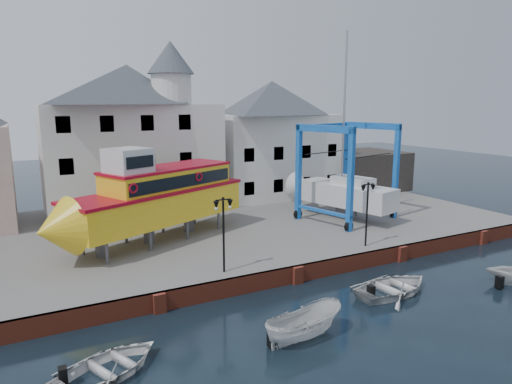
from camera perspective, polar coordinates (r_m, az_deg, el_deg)
name	(u,v)px	position (r m, az deg, el deg)	size (l,w,h in m)	color
ground	(297,283)	(26.66, 5.15, -11.27)	(140.00, 140.00, 0.00)	black
hardstanding	(221,228)	(35.73, -4.40, -4.56)	(44.00, 22.00, 1.00)	#615F5C
quay_wall	(296,274)	(26.55, 5.04, -10.20)	(44.00, 0.47, 1.00)	maroon
building_white_main	(132,136)	(40.10, -15.24, 6.74)	(14.00, 8.30, 14.00)	silver
building_white_right	(272,139)	(45.71, 1.96, 6.68)	(12.00, 8.00, 11.20)	silver
shed_dark	(362,170)	(50.22, 13.08, 2.66)	(8.00, 7.00, 4.00)	black
lamp_post_left	(223,216)	(24.56, -4.11, -2.96)	(1.12, 0.32, 4.20)	black
lamp_post_right	(368,198)	(29.86, 13.78, -0.72)	(1.12, 0.32, 4.20)	black
tour_boat	(148,199)	(30.42, -13.36, -0.80)	(14.79, 9.20, 6.38)	#59595E
travel_lift	(338,187)	(37.45, 10.21, 0.60)	(7.88, 9.89, 14.48)	#1138A0
motorboat_a	(304,339)	(21.00, 5.97, -17.81)	(1.52, 4.03, 1.56)	silver
motorboat_b	(393,293)	(26.33, 16.79, -12.03)	(3.41, 4.77, 0.99)	silver
motorboat_d	(109,374)	(19.45, -17.86, -20.88)	(3.08, 4.31, 0.89)	silver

